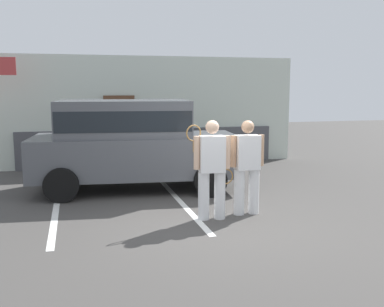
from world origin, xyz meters
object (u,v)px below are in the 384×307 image
(tennis_player_man, at_px, (212,168))
(potted_plant_by_porch, at_px, (218,153))
(parked_suv, at_px, (131,140))
(tennis_player_woman, at_px, (247,166))

(tennis_player_man, xyz_separation_m, potted_plant_by_porch, (1.71, 4.87, -0.49))
(parked_suv, xyz_separation_m, potted_plant_by_porch, (2.80, 2.18, -0.71))
(tennis_player_woman, height_order, potted_plant_by_porch, tennis_player_woman)
(tennis_player_man, relative_size, tennis_player_woman, 1.02)
(tennis_player_man, distance_m, potted_plant_by_porch, 5.19)
(parked_suv, distance_m, potted_plant_by_porch, 3.61)
(parked_suv, relative_size, tennis_player_man, 2.70)
(parked_suv, height_order, tennis_player_man, parked_suv)
(tennis_player_man, relative_size, potted_plant_by_porch, 2.27)
(tennis_player_woman, bearing_deg, tennis_player_man, 11.78)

